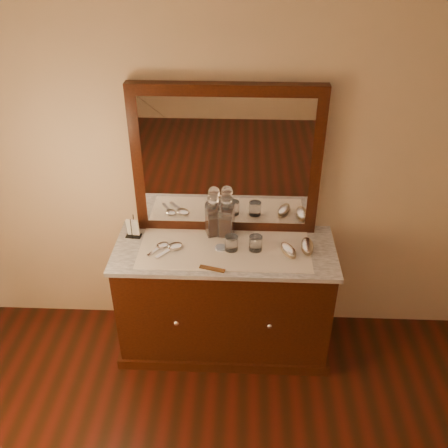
# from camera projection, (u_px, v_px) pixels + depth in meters

# --- Properties ---
(dresser_cabinet) EXTENTS (1.40, 0.55, 0.82)m
(dresser_cabinet) POSITION_uv_depth(u_px,v_px,m) (225.00, 299.00, 3.40)
(dresser_cabinet) COLOR black
(dresser_cabinet) RESTS_ON floor
(dresser_plinth) EXTENTS (1.46, 0.59, 0.08)m
(dresser_plinth) POSITION_uv_depth(u_px,v_px,m) (225.00, 337.00, 3.60)
(dresser_plinth) COLOR black
(dresser_plinth) RESTS_ON floor
(knob_left) EXTENTS (0.04, 0.04, 0.04)m
(knob_left) POSITION_uv_depth(u_px,v_px,m) (176.00, 323.00, 3.14)
(knob_left) COLOR silver
(knob_left) RESTS_ON dresser_cabinet
(knob_right) EXTENTS (0.04, 0.04, 0.04)m
(knob_right) POSITION_uv_depth(u_px,v_px,m) (269.00, 326.00, 3.12)
(knob_right) COLOR silver
(knob_right) RESTS_ON dresser_cabinet
(marble_top) EXTENTS (1.44, 0.59, 0.03)m
(marble_top) POSITION_uv_depth(u_px,v_px,m) (225.00, 250.00, 3.17)
(marble_top) COLOR white
(marble_top) RESTS_ON dresser_cabinet
(mirror_frame) EXTENTS (1.20, 0.08, 1.00)m
(mirror_frame) POSITION_uv_depth(u_px,v_px,m) (226.00, 162.00, 3.09)
(mirror_frame) COLOR black
(mirror_frame) RESTS_ON marble_top
(mirror_glass) EXTENTS (1.06, 0.01, 0.86)m
(mirror_glass) POSITION_uv_depth(u_px,v_px,m) (226.00, 164.00, 3.07)
(mirror_glass) COLOR white
(mirror_glass) RESTS_ON marble_top
(lace_runner) EXTENTS (1.10, 0.45, 0.00)m
(lace_runner) POSITION_uv_depth(u_px,v_px,m) (225.00, 250.00, 3.14)
(lace_runner) COLOR white
(lace_runner) RESTS_ON marble_top
(pin_dish) EXTENTS (0.07, 0.07, 0.01)m
(pin_dish) POSITION_uv_depth(u_px,v_px,m) (221.00, 248.00, 3.14)
(pin_dish) COLOR white
(pin_dish) RESTS_ON lace_runner
(comb) EXTENTS (0.16, 0.07, 0.01)m
(comb) POSITION_uv_depth(u_px,v_px,m) (212.00, 269.00, 2.96)
(comb) COLOR brown
(comb) RESTS_ON lace_runner
(napkin_rack) EXTENTS (0.11, 0.07, 0.15)m
(napkin_rack) POSITION_uv_depth(u_px,v_px,m) (133.00, 229.00, 3.24)
(napkin_rack) COLOR black
(napkin_rack) RESTS_ON marble_top
(decanter_left) EXTENTS (0.12, 0.12, 0.31)m
(decanter_left) POSITION_uv_depth(u_px,v_px,m) (213.00, 219.00, 3.23)
(decanter_left) COLOR maroon
(decanter_left) RESTS_ON lace_runner
(decanter_right) EXTENTS (0.11, 0.11, 0.31)m
(decanter_right) POSITION_uv_depth(u_px,v_px,m) (226.00, 219.00, 3.22)
(decanter_right) COLOR maroon
(decanter_right) RESTS_ON lace_runner
(brush_near) EXTENTS (0.13, 0.18, 0.04)m
(brush_near) POSITION_uv_depth(u_px,v_px,m) (289.00, 250.00, 3.09)
(brush_near) COLOR #8E7557
(brush_near) RESTS_ON lace_runner
(brush_far) EXTENTS (0.08, 0.18, 0.05)m
(brush_far) POSITION_uv_depth(u_px,v_px,m) (307.00, 246.00, 3.13)
(brush_far) COLOR #8E7557
(brush_far) RESTS_ON lace_runner
(hand_mirror_outer) EXTENTS (0.14, 0.18, 0.02)m
(hand_mirror_outer) POSITION_uv_depth(u_px,v_px,m) (161.00, 246.00, 3.15)
(hand_mirror_outer) COLOR silver
(hand_mirror_outer) RESTS_ON lace_runner
(hand_mirror_inner) EXTENTS (0.18, 0.21, 0.02)m
(hand_mirror_inner) POSITION_uv_depth(u_px,v_px,m) (173.00, 248.00, 3.14)
(hand_mirror_inner) COLOR silver
(hand_mirror_inner) RESTS_ON lace_runner
(tumblers) EXTENTS (0.24, 0.09, 0.10)m
(tumblers) POSITION_uv_depth(u_px,v_px,m) (243.00, 243.00, 3.11)
(tumblers) COLOR white
(tumblers) RESTS_ON lace_runner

